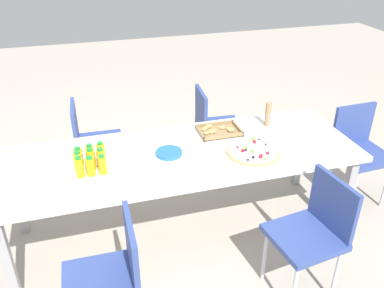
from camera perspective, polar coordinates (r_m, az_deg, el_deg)
The scene contains 21 objects.
ground_plane at distance 3.29m, azimuth -1.42°, elevation -12.22°, with size 12.00×12.00×0.00m, color #B2A899.
party_table at distance 2.89m, azimuth -1.58°, elevation -2.19°, with size 2.54×0.86×0.73m.
chair_far_right at distance 3.80m, azimuth 2.99°, elevation 2.96°, with size 0.43×0.43×0.83m.
chair_near_right at distance 2.66m, azimuth 16.86°, elevation -11.25°, with size 0.45×0.45×0.83m.
chair_near_left at distance 2.32m, azimuth -11.20°, elevation -17.55°, with size 0.41×0.41×0.83m.
chair_far_left at distance 3.62m, azimuth -14.03°, elevation 0.67°, with size 0.41×0.41×0.83m.
chair_end at distance 3.68m, azimuth 22.44°, elevation -0.27°, with size 0.42×0.42×0.83m.
juice_bottle_0 at distance 2.66m, azimuth -15.58°, elevation -3.19°, with size 0.05×0.05×0.15m.
juice_bottle_1 at distance 2.66m, azimuth -14.14°, elevation -3.09°, with size 0.06×0.06×0.14m.
juice_bottle_2 at distance 2.66m, azimuth -12.51°, elevation -2.87°, with size 0.05×0.05×0.14m.
juice_bottle_3 at distance 2.72m, azimuth -15.74°, elevation -2.42°, with size 0.06×0.06×0.15m.
juice_bottle_4 at distance 2.73m, azimuth -14.04°, elevation -2.09°, with size 0.06×0.06×0.15m.
juice_bottle_5 at distance 2.73m, azimuth -12.69°, elevation -2.00°, with size 0.06×0.06×0.14m.
juice_bottle_6 at distance 2.79m, azimuth -15.71°, elevation -1.78°, with size 0.06×0.06×0.14m.
juice_bottle_7 at distance 2.79m, azimuth -14.16°, elevation -1.44°, with size 0.06×0.06×0.14m.
juice_bottle_8 at distance 2.79m, azimuth -12.68°, elevation -1.15°, with size 0.06×0.06×0.15m.
fruit_pizza at distance 2.88m, azimuth 8.62°, elevation -1.05°, with size 0.38×0.38×0.05m.
snack_tray at distance 3.13m, azimuth 3.68°, elevation 1.86°, with size 0.32×0.23×0.04m.
plate_stack at distance 2.83m, azimuth -3.26°, elevation -1.27°, with size 0.19×0.19×0.02m.
napkin_stack at distance 2.84m, azimuth -18.42°, elevation -2.97°, with size 0.15×0.15×0.01m, color white.
cardboard_tube at distance 3.25m, azimuth 10.65°, elevation 4.13°, with size 0.04×0.04×0.20m, color #9E7A56.
Camera 1 is at (-0.61, -2.39, 2.17)m, focal length 37.83 mm.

